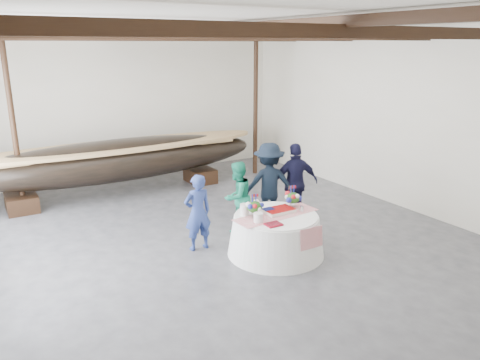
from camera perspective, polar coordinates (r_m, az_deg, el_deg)
floor at (r=10.37m, az=-2.16°, el=-6.98°), size 10.00×12.00×0.01m
wall_back at (r=15.19m, az=-13.39°, el=8.87°), size 10.00×0.02×4.50m
wall_right at (r=12.84m, az=17.82°, el=7.25°), size 0.02×12.00×4.50m
ceiling at (r=9.54m, az=-2.47°, el=18.71°), size 10.00×12.00×0.01m
pavilion_structure at (r=10.18m, az=-4.47°, el=15.72°), size 9.80×11.76×4.50m
longboat_display at (r=13.34m, az=-14.71°, el=2.36°), size 8.42×1.68×1.58m
banquet_table at (r=9.47m, az=4.39°, el=-6.62°), size 1.95×1.95×0.83m
tabletop_items at (r=9.36m, az=3.98°, el=-3.18°), size 1.83×0.95×0.40m
guest_woman_blue at (r=9.55m, az=-5.18°, el=-3.96°), size 0.59×0.39×1.60m
guest_woman_teal at (r=10.47m, az=-0.34°, el=-2.05°), size 0.95×0.85×1.60m
guest_man_left at (r=10.87m, az=3.53°, el=-0.46°), size 1.43×1.13×1.93m
guest_man_right at (r=11.09m, az=6.76°, el=-0.34°), size 1.19×0.77×1.89m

